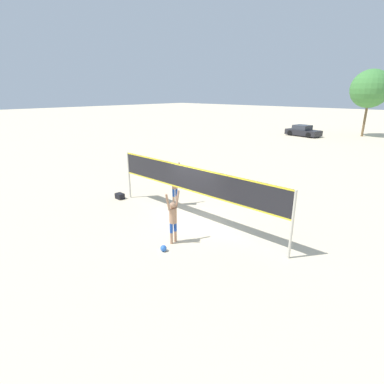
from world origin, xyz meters
The scene contains 8 objects.
ground_plane centered at (0.00, 0.00, 0.00)m, with size 200.00×200.00×0.00m, color beige.
volleyball_net centered at (0.00, 0.00, 1.80)m, with size 9.08×0.09×2.44m.
player_spiker centered at (0.83, -1.91, 1.05)m, with size 0.28×0.69×2.00m.
player_blocker centered at (-1.94, 0.85, 1.12)m, with size 0.28×0.70×2.13m.
volleyball centered at (1.04, -2.60, 0.11)m, with size 0.23×0.23×0.23m.
gear_bag centered at (-4.75, -0.50, 0.14)m, with size 0.45×0.34×0.29m.
parked_car_near centered at (-7.64, 28.82, 0.61)m, with size 4.46×2.53×1.36m.
tree_right_cluster centered at (-2.04, 33.69, 5.68)m, with size 4.50×4.50×7.94m.
Camera 1 is at (8.18, -8.79, 5.39)m, focal length 28.00 mm.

